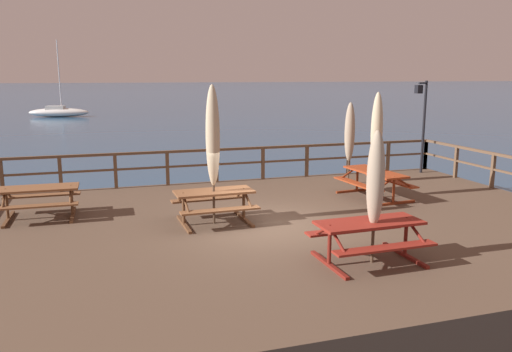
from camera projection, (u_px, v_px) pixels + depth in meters
name	position (u px, v px, depth m)	size (l,w,h in m)	color
ground_plane	(266.00, 259.00, 11.86)	(600.00, 600.00, 0.00)	navy
wooden_deck	(266.00, 242.00, 11.78)	(15.94, 10.35, 0.83)	brown
railing_waterside_far	(216.00, 159.00, 16.26)	(15.74, 0.10, 1.09)	brown
picnic_table_mid_left	(375.00, 178.00, 14.20)	(1.58, 2.19, 0.78)	#993819
picnic_table_front_right	(39.00, 196.00, 12.14)	(1.83, 1.43, 0.78)	brown
picnic_table_mid_right	(214.00, 200.00, 11.78)	(1.84, 1.46, 0.78)	brown
picnic_table_front_left	(369.00, 232.00, 9.31)	(1.98, 1.44, 0.78)	maroon
patio_umbrella_tall_mid_left	(377.00, 131.00, 13.93)	(0.32, 0.32, 2.94)	#4C3828
patio_umbrella_short_front	(350.00, 132.00, 15.85)	(0.32, 0.32, 2.56)	#4C3828
patio_umbrella_short_back	(213.00, 137.00, 11.43)	(0.32, 0.32, 3.19)	#4C3828
patio_umbrella_tall_back_left	(376.00, 180.00, 9.06)	(0.32, 0.32, 2.45)	#4C3828
lamp_post_hooked	(422.00, 113.00, 17.47)	(0.63, 0.41, 3.20)	black
sailboat_distant	(59.00, 112.00, 52.36)	(6.22, 2.93, 7.72)	white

